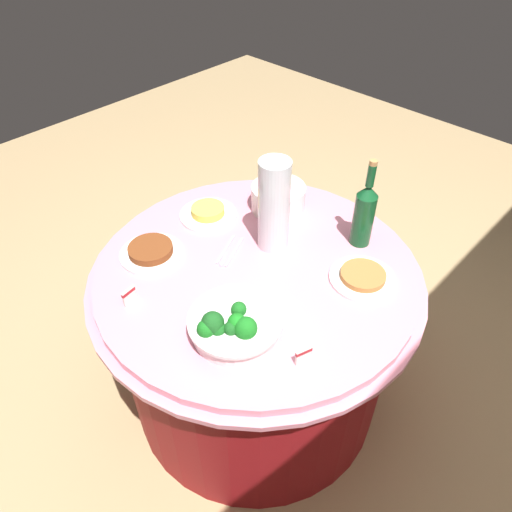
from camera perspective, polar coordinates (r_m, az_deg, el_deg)
name	(u,v)px	position (r m, az deg, el deg)	size (l,w,h in m)	color
ground_plane	(256,389)	(2.23, 0.00, -15.39)	(6.00, 6.00, 0.00)	tan
buffet_table	(256,335)	(1.93, 0.00, -9.27)	(1.16, 1.16, 0.74)	maroon
broccoli_bowl	(234,325)	(1.43, -2.65, -8.11)	(0.28, 0.28, 0.12)	white
plate_stack	(278,198)	(1.90, 2.63, 6.86)	(0.21, 0.21, 0.10)	white
wine_bottle	(364,213)	(1.73, 12.61, 4.95)	(0.07, 0.07, 0.34)	#104A23
decorative_fruit_vase	(274,211)	(1.66, 2.10, 5.35)	(0.11, 0.11, 0.34)	silver
serving_tongs	(229,252)	(1.72, -3.16, 0.52)	(0.16, 0.11, 0.01)	silver
food_plate_fried_egg	(208,213)	(1.89, -5.65, 5.07)	(0.22, 0.22, 0.04)	white
food_plate_peanuts	(363,277)	(1.65, 12.42, -2.44)	(0.22, 0.22, 0.03)	white
food_plate_stir_fry	(151,251)	(1.74, -12.25, 0.54)	(0.22, 0.22, 0.04)	white
label_placard_front	(129,295)	(1.57, -14.70, -4.49)	(0.05, 0.02, 0.05)	white
label_placard_mid	(304,355)	(1.38, 5.61, -11.50)	(0.05, 0.02, 0.05)	white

